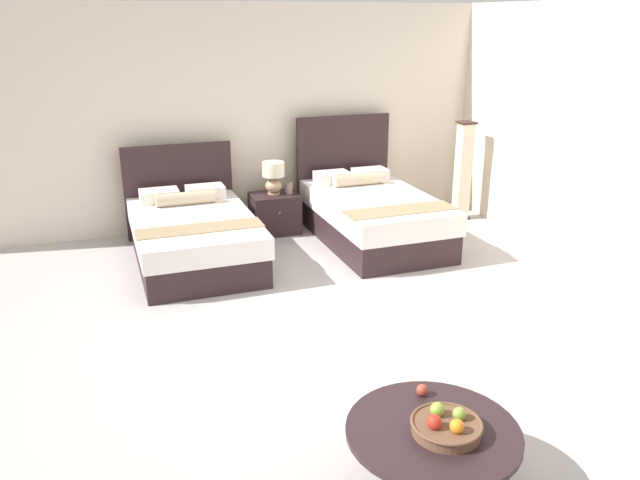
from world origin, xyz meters
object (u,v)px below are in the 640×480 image
(table_lamp, at_px, (274,175))
(vase, at_px, (289,188))
(bed_near_corner, at_px, (372,214))
(coffee_table, at_px, (432,441))
(floor_lamp_corner, at_px, (463,171))
(loose_apple, at_px, (422,390))
(fruit_bowl, at_px, (446,425))
(nightstand, at_px, (275,213))
(bed_near_window, at_px, (193,235))

(table_lamp, height_order, vase, table_lamp)
(bed_near_corner, distance_m, coffee_table, 4.35)
(vase, relative_size, floor_lamp_corner, 0.12)
(bed_near_corner, height_order, loose_apple, bed_near_corner)
(fruit_bowl, bearing_deg, vase, 84.60)
(bed_near_corner, relative_size, nightstand, 3.63)
(nightstand, relative_size, vase, 3.80)
(nightstand, height_order, table_lamp, table_lamp)
(bed_near_corner, xyz_separation_m, floor_lamp_corner, (1.49, 0.45, 0.32))
(bed_near_window, height_order, fruit_bowl, bed_near_window)
(coffee_table, relative_size, floor_lamp_corner, 0.75)
(bed_near_corner, xyz_separation_m, table_lamp, (-1.04, 0.69, 0.40))
(bed_near_window, relative_size, coffee_table, 2.11)
(fruit_bowl, xyz_separation_m, floor_lamp_corner, (2.81, 4.64, 0.19))
(table_lamp, distance_m, loose_apple, 4.52)
(table_lamp, bearing_deg, bed_near_window, -147.97)
(bed_near_corner, bearing_deg, coffee_table, -108.28)
(bed_near_window, height_order, bed_near_corner, bed_near_corner)
(bed_near_corner, height_order, vase, bed_near_corner)
(nightstand, xyz_separation_m, vase, (0.18, -0.04, 0.33))
(fruit_bowl, bearing_deg, bed_near_window, 101.26)
(table_lamp, bearing_deg, vase, -18.79)
(bed_near_corner, bearing_deg, bed_near_window, -179.88)
(bed_near_window, bearing_deg, floor_lamp_corner, 7.15)
(bed_near_corner, relative_size, table_lamp, 5.27)
(bed_near_corner, bearing_deg, fruit_bowl, -107.47)
(bed_near_window, relative_size, fruit_bowl, 5.18)
(nightstand, bearing_deg, table_lamp, 90.00)
(bed_near_corner, height_order, fruit_bowl, bed_near_corner)
(bed_near_window, distance_m, nightstand, 1.30)
(loose_apple, bearing_deg, coffee_table, -106.09)
(floor_lamp_corner, bearing_deg, vase, 175.66)
(loose_apple, xyz_separation_m, floor_lamp_corner, (2.76, 4.26, 0.20))
(nightstand, bearing_deg, fruit_bowl, -93.29)
(table_lamp, bearing_deg, floor_lamp_corner, -5.39)
(bed_near_window, xyz_separation_m, fruit_bowl, (0.83, -4.18, 0.16))
(bed_near_window, xyz_separation_m, bed_near_corner, (2.15, 0.00, 0.03))
(bed_near_window, height_order, floor_lamp_corner, floor_lamp_corner)
(coffee_table, xyz_separation_m, loose_apple, (0.09, 0.32, 0.12))
(coffee_table, distance_m, floor_lamp_corner, 5.41)
(coffee_table, bearing_deg, fruit_bowl, -48.55)
(bed_near_corner, height_order, floor_lamp_corner, bed_near_corner)
(table_lamp, relative_size, floor_lamp_corner, 0.31)
(vase, distance_m, loose_apple, 4.46)
(table_lamp, distance_m, fruit_bowl, 4.89)
(vase, distance_m, floor_lamp_corner, 2.36)
(bed_near_window, distance_m, fruit_bowl, 4.27)
(table_lamp, relative_size, loose_apple, 5.59)
(vase, xyz_separation_m, coffee_table, (-0.50, -4.76, -0.24))
(coffee_table, bearing_deg, floor_lamp_corner, 58.09)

